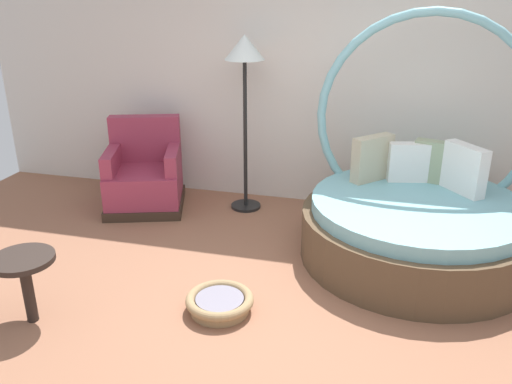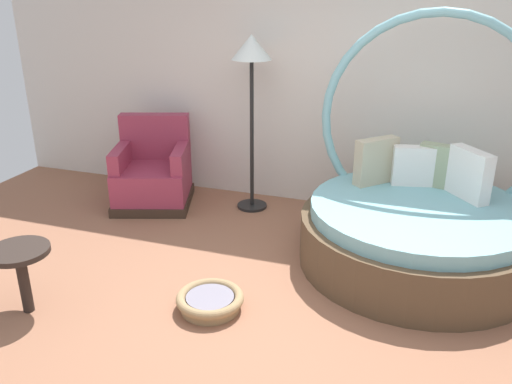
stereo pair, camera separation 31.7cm
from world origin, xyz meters
TOP-DOWN VIEW (x-y plane):
  - ground_plane at (0.00, 0.00)m, footprint 8.00×8.00m
  - back_wall at (0.00, 2.30)m, footprint 8.00×0.12m
  - round_daybed at (0.91, 1.21)m, footprint 1.98×1.98m
  - red_armchair at (-1.91, 1.64)m, footprint 1.01×1.01m
  - pet_basket at (-0.50, -0.08)m, footprint 0.51×0.51m
  - side_table at (-1.78, -0.53)m, footprint 0.44×0.44m
  - floor_lamp at (-0.84, 1.86)m, footprint 0.40×0.40m

SIDE VIEW (x-z plane):
  - ground_plane at x=0.00m, z-range -0.02..0.00m
  - pet_basket at x=-0.50m, z-range 0.01..0.14m
  - red_armchair at x=-1.91m, z-range -0.14..0.80m
  - round_daybed at x=0.91m, z-range -0.66..1.44m
  - side_table at x=-1.78m, z-range 0.17..0.69m
  - back_wall at x=0.00m, z-range 0.00..2.91m
  - floor_lamp at x=-0.84m, z-range 0.62..2.44m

